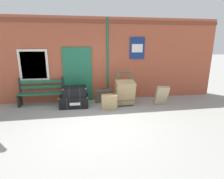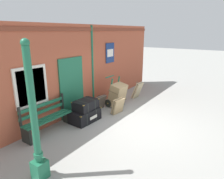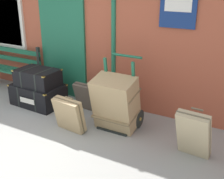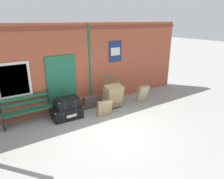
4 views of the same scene
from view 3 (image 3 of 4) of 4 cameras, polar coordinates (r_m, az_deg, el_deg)
The scene contains 9 objects.
brick_facade at distance 5.87m, azimuth -4.80°, elevation 13.28°, with size 10.40×0.35×3.20m.
platform_bench at distance 7.02m, azimuth -19.33°, elevation 3.82°, with size 1.60×0.43×1.01m.
steamer_trunk_base at distance 5.99m, azimuth -14.28°, elevation -0.95°, with size 1.03×0.70×0.43m.
steamer_trunk_middle at distance 5.82m, azimuth -14.39°, elevation 2.30°, with size 0.81×0.55×0.33m.
porters_trolley at distance 4.98m, azimuth 1.69°, elevation -4.10°, with size 0.71×0.56×1.21m.
large_brown_trunk at distance 4.76m, azimuth 0.74°, elevation -2.66°, with size 0.70×0.62×0.95m.
suitcase_oxblood at distance 4.20m, azimuth 15.76°, elevation -8.50°, with size 0.48×0.43×0.76m.
suitcase_brown at distance 4.83m, azimuth -8.41°, elevation -4.93°, with size 0.55×0.32×0.60m.
suitcase_cream at distance 5.48m, azimuth -4.27°, elevation -1.64°, with size 0.66×0.29×0.57m.
Camera 3 is at (3.24, -2.22, 2.40)m, focal length 46.50 mm.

